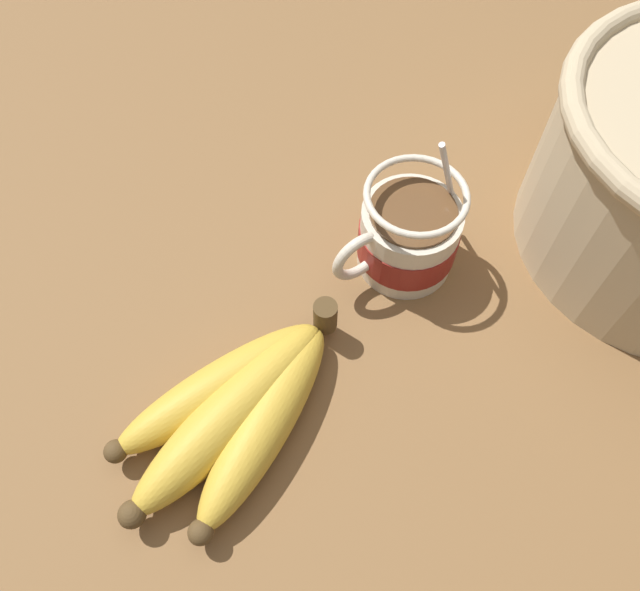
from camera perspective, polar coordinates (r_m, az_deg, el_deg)
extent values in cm
cube|color=brown|center=(58.12, 4.70, 0.75)|extent=(135.88, 135.88, 3.68)
cylinder|color=beige|center=(55.08, 8.01, 5.30)|extent=(8.55, 8.55, 6.94)
cylinder|color=maroon|center=(55.29, 7.98, 5.14)|extent=(8.75, 8.75, 3.21)
torus|color=beige|center=(52.15, 3.61, 3.63)|extent=(5.31, 0.90, 5.31)
cylinder|color=brown|center=(52.27, 8.49, 7.59)|extent=(7.35, 7.35, 0.40)
torus|color=beige|center=(50.62, 8.80, 9.09)|extent=(8.55, 8.55, 0.60)
cylinder|color=silver|center=(53.51, 11.78, 9.63)|extent=(4.87, 0.50, 12.62)
ellipsoid|color=silver|center=(57.31, 8.98, 4.77)|extent=(3.00, 2.00, 0.80)
cylinder|color=#4C381E|center=(50.94, 0.49, -1.88)|extent=(2.00, 2.00, 3.00)
ellipsoid|color=gold|center=(49.93, -9.04, -8.18)|extent=(18.21, 4.88, 3.96)
sphere|color=#4C381E|center=(49.95, -18.17, -13.38)|extent=(1.78, 1.78, 1.78)
ellipsoid|color=gold|center=(48.69, -8.05, -10.66)|extent=(20.07, 9.89, 4.48)
sphere|color=#4C381E|center=(48.08, -16.80, -18.60)|extent=(2.02, 2.02, 2.02)
ellipsoid|color=gold|center=(48.38, -5.03, -11.52)|extent=(17.42, 12.48, 4.08)
sphere|color=#4C381E|center=(46.96, -10.86, -20.49)|extent=(1.84, 1.84, 1.84)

